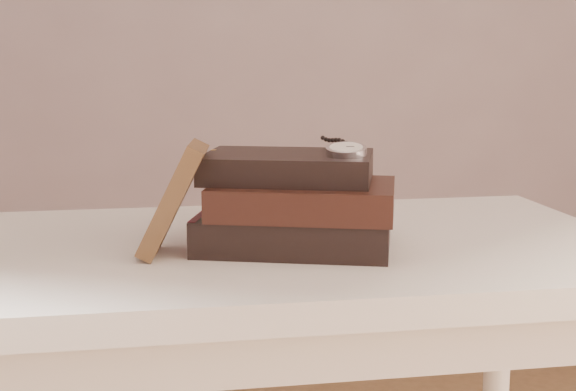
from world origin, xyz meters
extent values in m
cube|color=silver|center=(0.00, 0.35, 0.73)|extent=(1.00, 0.60, 0.04)
cube|color=white|center=(0.00, 0.35, 0.67)|extent=(0.88, 0.49, 0.08)
cube|color=black|center=(0.00, 0.31, 0.77)|extent=(0.31, 0.26, 0.05)
cube|color=#FAE5CC|center=(0.00, 0.31, 0.77)|extent=(0.30, 0.24, 0.04)
cube|color=gold|center=(-0.12, 0.37, 0.77)|extent=(0.01, 0.01, 0.05)
cube|color=maroon|center=(-0.12, 0.35, 0.77)|extent=(0.06, 0.16, 0.05)
cube|color=black|center=(0.01, 0.29, 0.82)|extent=(0.29, 0.24, 0.04)
cube|color=#FAE5CC|center=(0.01, 0.29, 0.82)|extent=(0.28, 0.22, 0.03)
cube|color=gold|center=(-0.10, 0.36, 0.82)|extent=(0.01, 0.01, 0.05)
cube|color=black|center=(-0.01, 0.32, 0.86)|extent=(0.27, 0.22, 0.04)
cube|color=#FAE5CC|center=(0.00, 0.32, 0.86)|extent=(0.26, 0.21, 0.03)
cube|color=gold|center=(-0.11, 0.38, 0.86)|extent=(0.01, 0.01, 0.04)
cube|color=#3F2918|center=(-0.17, 0.29, 0.83)|extent=(0.11, 0.11, 0.16)
cylinder|color=silver|center=(0.06, 0.27, 0.89)|extent=(0.07, 0.07, 0.02)
cylinder|color=white|center=(0.06, 0.27, 0.90)|extent=(0.06, 0.06, 0.01)
torus|color=silver|center=(0.06, 0.27, 0.90)|extent=(0.07, 0.07, 0.01)
cylinder|color=silver|center=(0.07, 0.30, 0.89)|extent=(0.01, 0.01, 0.01)
cube|color=black|center=(0.06, 0.28, 0.90)|extent=(0.01, 0.02, 0.00)
cube|color=black|center=(0.07, 0.27, 0.90)|extent=(0.01, 0.00, 0.00)
sphere|color=black|center=(0.07, 0.31, 0.90)|extent=(0.01, 0.01, 0.01)
sphere|color=black|center=(0.07, 0.32, 0.90)|extent=(0.01, 0.01, 0.01)
sphere|color=black|center=(0.07, 0.33, 0.90)|extent=(0.01, 0.01, 0.01)
sphere|color=black|center=(0.07, 0.34, 0.90)|extent=(0.01, 0.01, 0.01)
sphere|color=black|center=(0.06, 0.36, 0.90)|extent=(0.01, 0.01, 0.01)
sphere|color=black|center=(0.06, 0.37, 0.89)|extent=(0.01, 0.01, 0.01)
sphere|color=black|center=(0.06, 0.38, 0.89)|extent=(0.01, 0.01, 0.01)
sphere|color=black|center=(0.06, 0.39, 0.90)|extent=(0.01, 0.01, 0.01)
torus|color=silver|center=(-0.09, 0.42, 0.83)|extent=(0.06, 0.03, 0.05)
torus|color=silver|center=(-0.04, 0.41, 0.83)|extent=(0.06, 0.03, 0.05)
cylinder|color=silver|center=(-0.06, 0.41, 0.83)|extent=(0.02, 0.01, 0.00)
cylinder|color=silver|center=(-0.10, 0.49, 0.82)|extent=(0.04, 0.12, 0.03)
cylinder|color=silver|center=(0.00, 0.46, 0.82)|extent=(0.04, 0.12, 0.03)
camera|label=1|loc=(-0.21, -0.81, 1.02)|focal=51.50mm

